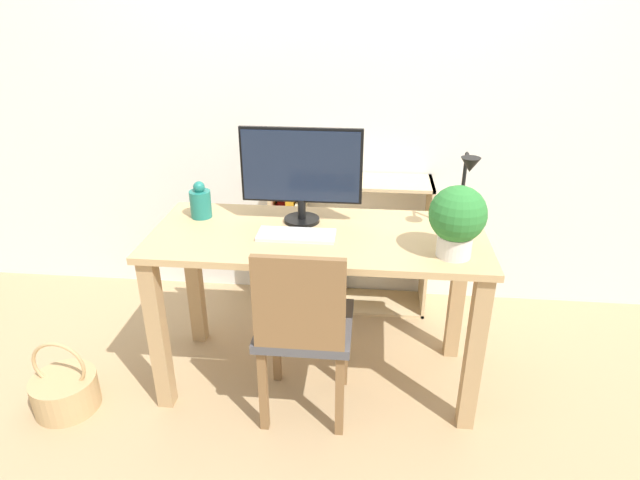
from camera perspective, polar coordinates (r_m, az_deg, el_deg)
name	(u,v)px	position (r m, az deg, el deg)	size (l,w,h in m)	color
ground_plane	(318,376)	(2.74, -0.21, -14.29)	(10.00, 10.00, 0.00)	tan
wall_back	(334,79)	(3.02, 1.52, 16.77)	(8.00, 0.05, 2.60)	silver
desk	(318,264)	(2.39, -0.24, -2.61)	(1.46, 0.62, 0.78)	tan
monitor	(301,169)	(2.37, -2.02, 7.56)	(0.54, 0.16, 0.43)	black
keyboard	(296,235)	(2.29, -2.53, 0.53)	(0.33, 0.14, 0.02)	silver
vase	(200,202)	(2.53, -12.63, 3.96)	(0.10, 0.10, 0.17)	#1E7266
desk_lamp	(465,187)	(2.33, 15.26, 5.49)	(0.10, 0.19, 0.35)	black
potted_plant	(457,218)	(2.13, 14.44, 2.25)	(0.22, 0.22, 0.29)	silver
chair	(303,326)	(2.25, -1.78, -9.18)	(0.40, 0.40, 0.86)	#4C4C51
bookshelf	(323,255)	(3.16, 0.28, -1.61)	(0.90, 0.28, 0.79)	#D8BC8C
basket	(65,391)	(2.77, -25.54, -14.29)	(0.29, 0.29, 0.36)	tan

